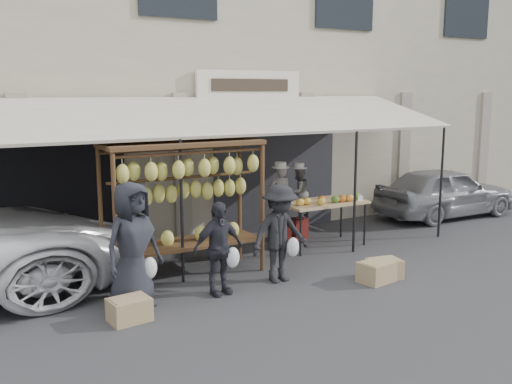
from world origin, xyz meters
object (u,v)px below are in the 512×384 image
at_px(produce_table, 324,203).
at_px(crate_far, 129,310).
at_px(crate_near_b, 384,269).
at_px(vendor_right, 298,193).
at_px(customer_left, 133,245).
at_px(customer_right, 280,234).
at_px(banana_rack, 185,183).
at_px(crate_near_a, 376,272).
at_px(vendor_left, 280,195).
at_px(sedan, 445,192).
at_px(customer_mid, 218,248).

relative_size(produce_table, crate_far, 3.26).
height_order(produce_table, crate_near_b, produce_table).
distance_m(vendor_right, customer_left, 4.61).
bearing_deg(customer_right, banana_rack, 138.93).
relative_size(vendor_right, customer_right, 0.68).
bearing_deg(customer_left, crate_near_a, -32.98).
bearing_deg(banana_rack, vendor_left, 18.04).
height_order(crate_near_a, crate_near_b, crate_near_a).
distance_m(banana_rack, vendor_left, 2.48).
relative_size(crate_far, sedan, 0.14).
bearing_deg(vendor_left, sedan, -159.02).
distance_m(customer_right, crate_near_b, 1.84).
height_order(customer_left, customer_mid, customer_left).
height_order(banana_rack, crate_far, banana_rack).
xyz_separation_m(banana_rack, vendor_right, (2.98, 1.12, -0.60)).
bearing_deg(vendor_right, crate_near_b, 75.12).
relative_size(banana_rack, produce_table, 1.53).
relative_size(customer_left, customer_right, 1.14).
bearing_deg(crate_far, crate_near_b, -4.99).
bearing_deg(vendor_left, crate_near_b, 117.95).
bearing_deg(crate_near_a, vendor_left, 95.40).
bearing_deg(customer_left, customer_right, -21.80).
relative_size(vendor_right, crate_far, 2.07).
bearing_deg(customer_right, vendor_right, 47.17).
distance_m(vendor_right, customer_right, 2.75).
relative_size(vendor_left, crate_near_b, 2.21).
relative_size(produce_table, sedan, 0.47).
distance_m(vendor_left, customer_right, 2.05).
bearing_deg(customer_left, produce_table, -3.22).
height_order(vendor_right, crate_near_a, vendor_right).
bearing_deg(sedan, customer_right, 110.74).
xyz_separation_m(vendor_right, customer_mid, (-2.89, -2.12, -0.27)).
distance_m(banana_rack, customer_mid, 1.32).
relative_size(banana_rack, customer_mid, 1.83).
bearing_deg(customer_right, crate_near_b, -27.20).
height_order(banana_rack, produce_table, banana_rack).
bearing_deg(crate_far, vendor_right, 29.24).
bearing_deg(crate_near_a, crate_far, 173.69).
height_order(produce_table, vendor_right, vendor_right).
bearing_deg(customer_mid, crate_far, -172.92).
distance_m(banana_rack, crate_near_a, 3.40).
bearing_deg(banana_rack, produce_table, 6.82).
distance_m(crate_near_b, sedan, 5.31).
height_order(vendor_right, customer_mid, vendor_right).
xyz_separation_m(vendor_right, crate_near_a, (-0.44, -2.89, -0.81)).
distance_m(vendor_left, customer_left, 3.84).
distance_m(banana_rack, sedan, 7.41).
distance_m(vendor_right, crate_near_a, 3.03).
bearing_deg(customer_left, crate_far, -135.08).
height_order(vendor_right, crate_far, vendor_right).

